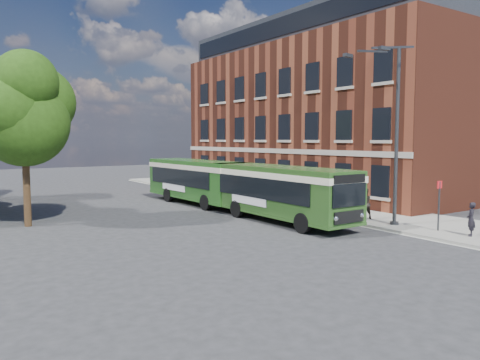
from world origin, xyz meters
TOP-DOWN VIEW (x-y plane):
  - ground at (0.00, 0.00)m, footprint 120.00×120.00m
  - pavement at (7.00, 8.00)m, footprint 6.00×48.00m
  - kerb_line at (3.95, 8.00)m, footprint 0.12×48.00m
  - brick_office at (14.00, 12.00)m, footprint 12.10×26.00m
  - street_lamp at (4.84, -2.00)m, footprint 2.96×2.38m
  - bus_stop_sign at (5.60, -4.20)m, footprint 0.35×0.08m
  - bus_front at (1.41, 2.74)m, footprint 2.67×10.45m
  - bus_rear at (1.15, 11.49)m, footprint 2.94×9.94m
  - pedestrian_a at (5.67, -5.76)m, footprint 0.67×0.60m
  - pedestrian_b at (5.24, 0.00)m, footprint 0.98×0.85m
  - tree_left at (-10.18, 8.78)m, footprint 5.25×4.99m

SIDE VIEW (x-z plane):
  - ground at x=0.00m, z-range 0.00..0.00m
  - kerb_line at x=3.95m, z-range 0.00..0.01m
  - pavement at x=7.00m, z-range 0.00..0.15m
  - pedestrian_a at x=5.67m, z-range 0.15..1.67m
  - pedestrian_b at x=5.24m, z-range 0.15..1.85m
  - bus_stop_sign at x=5.60m, z-range 0.25..2.77m
  - bus_rear at x=1.15m, z-range 0.32..3.34m
  - bus_front at x=1.41m, z-range 0.32..3.34m
  - street_lamp at x=4.84m, z-range 0.29..9.29m
  - tree_left at x=-10.18m, z-range 1.58..10.45m
  - brick_office at x=14.00m, z-range -0.13..14.07m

